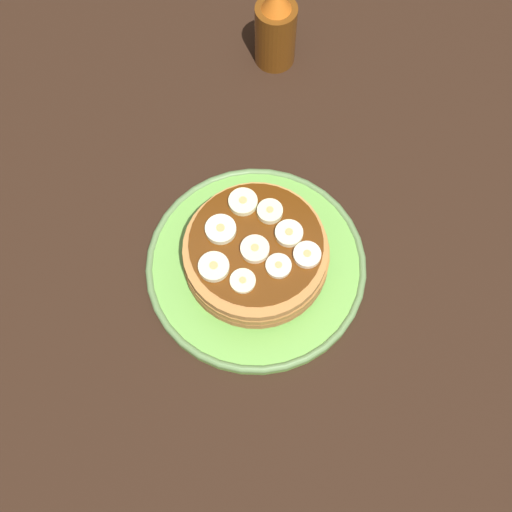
{
  "coord_description": "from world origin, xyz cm",
  "views": [
    {
      "loc": [
        -28.33,
        -3.72,
        69.58
      ],
      "look_at": [
        0.0,
        0.0,
        3.42
      ],
      "focal_mm": 45.81,
      "sensor_mm": 36.0,
      "label": 1
    }
  ],
  "objects_px": {
    "banana_slice_2": "(289,234)",
    "banana_slice_4": "(214,267)",
    "banana_slice_1": "(243,202)",
    "banana_slice_7": "(270,212)",
    "banana_slice_0": "(255,249)",
    "pancake_stack": "(256,255)",
    "banana_slice_8": "(221,230)",
    "plate": "(256,265)",
    "banana_slice_6": "(307,255)",
    "banana_slice_5": "(243,281)",
    "syrup_bottle": "(276,29)",
    "banana_slice_3": "(278,266)"
  },
  "relations": [
    {
      "from": "syrup_bottle",
      "to": "banana_slice_6",
      "type": "bearing_deg",
      "value": -167.43
    },
    {
      "from": "banana_slice_5",
      "to": "banana_slice_6",
      "type": "bearing_deg",
      "value": -59.09
    },
    {
      "from": "banana_slice_0",
      "to": "banana_slice_3",
      "type": "bearing_deg",
      "value": -119.71
    },
    {
      "from": "plate",
      "to": "banana_slice_2",
      "type": "xyz_separation_m",
      "value": [
        0.01,
        -0.03,
        0.06
      ]
    },
    {
      "from": "banana_slice_4",
      "to": "banana_slice_6",
      "type": "height_order",
      "value": "banana_slice_4"
    },
    {
      "from": "banana_slice_3",
      "to": "banana_slice_4",
      "type": "xyz_separation_m",
      "value": [
        -0.01,
        0.07,
        0.0
      ]
    },
    {
      "from": "banana_slice_1",
      "to": "syrup_bottle",
      "type": "relative_size",
      "value": 0.26
    },
    {
      "from": "banana_slice_8",
      "to": "plate",
      "type": "bearing_deg",
      "value": -102.64
    },
    {
      "from": "plate",
      "to": "pancake_stack",
      "type": "distance_m",
      "value": 0.03
    },
    {
      "from": "pancake_stack",
      "to": "banana_slice_7",
      "type": "bearing_deg",
      "value": -15.08
    },
    {
      "from": "banana_slice_0",
      "to": "banana_slice_1",
      "type": "relative_size",
      "value": 0.97
    },
    {
      "from": "banana_slice_1",
      "to": "banana_slice_8",
      "type": "relative_size",
      "value": 0.95
    },
    {
      "from": "banana_slice_0",
      "to": "banana_slice_6",
      "type": "xyz_separation_m",
      "value": [
        0.0,
        -0.05,
        -0.0
      ]
    },
    {
      "from": "banana_slice_4",
      "to": "banana_slice_6",
      "type": "xyz_separation_m",
      "value": [
        0.03,
        -0.09,
        -0.0
      ]
    },
    {
      "from": "banana_slice_8",
      "to": "syrup_bottle",
      "type": "bearing_deg",
      "value": -4.62
    },
    {
      "from": "banana_slice_7",
      "to": "syrup_bottle",
      "type": "xyz_separation_m",
      "value": [
        0.27,
        0.03,
        -0.02
      ]
    },
    {
      "from": "banana_slice_2",
      "to": "banana_slice_0",
      "type": "bearing_deg",
      "value": 124.63
    },
    {
      "from": "banana_slice_1",
      "to": "banana_slice_5",
      "type": "xyz_separation_m",
      "value": [
        -0.09,
        -0.01,
        -0.0
      ]
    },
    {
      "from": "banana_slice_2",
      "to": "banana_slice_5",
      "type": "bearing_deg",
      "value": 145.32
    },
    {
      "from": "banana_slice_2",
      "to": "plate",
      "type": "bearing_deg",
      "value": 112.24
    },
    {
      "from": "banana_slice_4",
      "to": "banana_slice_5",
      "type": "relative_size",
      "value": 1.21
    },
    {
      "from": "banana_slice_2",
      "to": "banana_slice_4",
      "type": "distance_m",
      "value": 0.09
    },
    {
      "from": "banana_slice_0",
      "to": "banana_slice_2",
      "type": "distance_m",
      "value": 0.04
    },
    {
      "from": "plate",
      "to": "banana_slice_2",
      "type": "relative_size",
      "value": 8.41
    },
    {
      "from": "plate",
      "to": "banana_slice_8",
      "type": "distance_m",
      "value": 0.08
    },
    {
      "from": "banana_slice_1",
      "to": "banana_slice_6",
      "type": "relative_size",
      "value": 1.08
    },
    {
      "from": "plate",
      "to": "banana_slice_3",
      "type": "relative_size",
      "value": 9.27
    },
    {
      "from": "banana_slice_1",
      "to": "banana_slice_7",
      "type": "relative_size",
      "value": 1.13
    },
    {
      "from": "pancake_stack",
      "to": "banana_slice_0",
      "type": "relative_size",
      "value": 5.44
    },
    {
      "from": "plate",
      "to": "banana_slice_8",
      "type": "relative_size",
      "value": 7.59
    },
    {
      "from": "banana_slice_1",
      "to": "banana_slice_8",
      "type": "height_order",
      "value": "same"
    },
    {
      "from": "plate",
      "to": "banana_slice_0",
      "type": "distance_m",
      "value": 0.07
    },
    {
      "from": "banana_slice_5",
      "to": "banana_slice_8",
      "type": "distance_m",
      "value": 0.06
    },
    {
      "from": "banana_slice_2",
      "to": "banana_slice_8",
      "type": "xyz_separation_m",
      "value": [
        -0.0,
        0.07,
        0.0
      ]
    },
    {
      "from": "banana_slice_7",
      "to": "banana_slice_6",
      "type": "bearing_deg",
      "value": -135.21
    },
    {
      "from": "banana_slice_4",
      "to": "banana_slice_6",
      "type": "relative_size",
      "value": 1.1
    },
    {
      "from": "pancake_stack",
      "to": "banana_slice_6",
      "type": "xyz_separation_m",
      "value": [
        -0.01,
        -0.05,
        0.03
      ]
    },
    {
      "from": "banana_slice_1",
      "to": "banana_slice_3",
      "type": "bearing_deg",
      "value": -145.85
    },
    {
      "from": "banana_slice_3",
      "to": "banana_slice_7",
      "type": "xyz_separation_m",
      "value": [
        0.06,
        0.02,
        0.0
      ]
    },
    {
      "from": "banana_slice_3",
      "to": "banana_slice_5",
      "type": "bearing_deg",
      "value": 121.71
    },
    {
      "from": "banana_slice_5",
      "to": "banana_slice_8",
      "type": "xyz_separation_m",
      "value": [
        0.05,
        0.03,
        0.0
      ]
    },
    {
      "from": "banana_slice_1",
      "to": "banana_slice_5",
      "type": "height_order",
      "value": "banana_slice_1"
    },
    {
      "from": "banana_slice_5",
      "to": "syrup_bottle",
      "type": "height_order",
      "value": "syrup_bottle"
    },
    {
      "from": "banana_slice_8",
      "to": "banana_slice_4",
      "type": "bearing_deg",
      "value": 179.25
    },
    {
      "from": "banana_slice_2",
      "to": "banana_slice_3",
      "type": "height_order",
      "value": "banana_slice_2"
    },
    {
      "from": "banana_slice_8",
      "to": "banana_slice_5",
      "type": "bearing_deg",
      "value": -150.17
    },
    {
      "from": "pancake_stack",
      "to": "banana_slice_8",
      "type": "bearing_deg",
      "value": 75.4
    },
    {
      "from": "banana_slice_1",
      "to": "syrup_bottle",
      "type": "height_order",
      "value": "syrup_bottle"
    },
    {
      "from": "banana_slice_7",
      "to": "banana_slice_8",
      "type": "height_order",
      "value": "same"
    },
    {
      "from": "banana_slice_4",
      "to": "banana_slice_3",
      "type": "bearing_deg",
      "value": -81.26
    }
  ]
}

